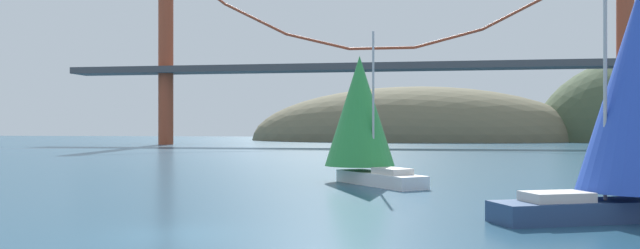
% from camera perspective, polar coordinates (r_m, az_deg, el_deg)
% --- Properties ---
extents(ground_plane, '(360.00, 360.00, 0.00)m').
position_cam_1_polar(ground_plane, '(22.42, -12.99, -9.45)').
color(ground_plane, navy).
extents(headland_center, '(79.50, 44.00, 25.68)m').
position_cam_1_polar(headland_center, '(155.49, 8.41, -1.40)').
color(headland_center, '#6B664C').
rests_on(headland_center, ground_plane).
extents(suspension_bridge, '(117.68, 6.00, 35.24)m').
position_cam_1_polar(suspension_bridge, '(116.33, 5.48, 5.81)').
color(suspension_bridge, '#A34228').
rests_on(suspension_bridge, ground_plane).
extents(sailboat_blue_spinnaker, '(9.30, 6.57, 11.00)m').
position_cam_1_polar(sailboat_blue_spinnaker, '(27.95, 26.31, 2.56)').
color(sailboat_blue_spinnaker, navy).
rests_on(sailboat_blue_spinnaker, ground_plane).
extents(sailboat_green_sail, '(7.58, 8.49, 9.45)m').
position_cam_1_polar(sailboat_green_sail, '(41.19, 3.66, 0.78)').
color(sailboat_green_sail, white).
rests_on(sailboat_green_sail, ground_plane).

